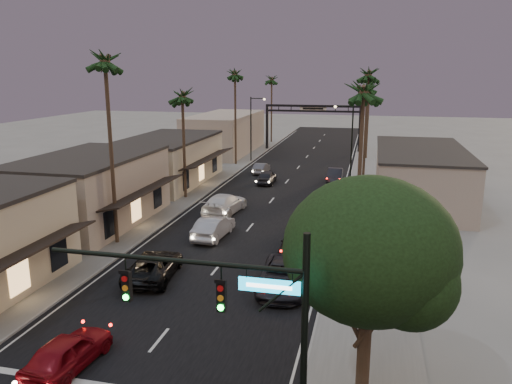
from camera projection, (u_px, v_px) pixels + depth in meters
The scene contains 30 objects.
ground at pixel (277, 193), 51.91m from camera, with size 200.00×200.00×0.00m, color slate.
road at pixel (286, 183), 56.64m from camera, with size 14.00×120.00×0.02m, color black.
sidewalk_left at pixel (223, 168), 65.35m from camera, with size 5.00×92.00×0.12m, color slate.
sidewalk_right at pixel (372, 175), 61.16m from camera, with size 5.00×92.00×0.12m, color slate.
storefront_mid at pixel (90, 192), 40.87m from camera, with size 8.00×14.00×5.50m, color gray.
storefront_far at pixel (167, 162), 56.08m from camera, with size 8.00×16.00×5.00m, color beige.
storefront_dist at pixel (225, 133), 77.74m from camera, with size 8.00×20.00×6.00m, color gray.
building_right at pixel (420, 176), 48.24m from camera, with size 8.00×18.00×5.00m, color gray.
traffic_signal at pixel (243, 313), 15.37m from camera, with size 8.51×0.22×7.80m.
corner_tree at pixel (371, 256), 17.60m from camera, with size 6.20×6.20×8.80m.
arch at pixel (313, 116), 79.02m from camera, with size 15.20×0.40×7.27m.
streetlight_right at pixel (349, 138), 53.87m from camera, with size 2.13×0.30×9.00m.
streetlight_left at pixel (253, 124), 69.23m from camera, with size 2.13×0.30×9.00m.
palm_lb at pixel (105, 56), 33.62m from camera, with size 3.20×3.20×15.20m.
palm_lc at pixel (182, 92), 47.56m from camera, with size 3.20×3.20×12.20m.
palm_ld at pixel (235, 71), 65.10m from camera, with size 3.20×3.20×14.20m.
palm_ra at pixel (364, 86), 32.18m from camera, with size 3.20×3.20×13.20m.
palm_rb at pixel (369, 71), 50.89m from camera, with size 3.20×3.20×14.20m.
palm_rc at pixel (370, 85), 70.29m from camera, with size 3.20×3.20×12.20m.
palm_far at pixel (272, 77), 87.04m from camera, with size 3.20×3.20×13.20m.
oncoming_red at pixel (68, 352), 21.09m from camera, with size 1.84×4.57×1.56m, color maroon.
oncoming_pickup at pixel (154, 266), 30.49m from camera, with size 2.58×5.59×1.55m, color black.
oncoming_silver at pixel (214, 227), 37.87m from camera, with size 1.76×5.05×1.67m, color #9A9BA0.
oncoming_white at pixel (224, 204), 44.45m from camera, with size 2.48×6.10×1.77m, color silver.
oncoming_dgrey at pixel (267, 177), 56.39m from camera, with size 1.79×4.45×1.52m, color black.
oncoming_grey_far at pixel (261, 168), 62.03m from camera, with size 1.40×4.02×1.33m, color #535258.
curbside_near at pixel (284, 276), 28.88m from camera, with size 2.70×5.86×1.63m, color black.
curbside_black at pixel (295, 243), 34.82m from camera, with size 1.90×4.67×1.36m, color black.
curbside_grey at pixel (320, 210), 42.44m from camera, with size 2.00×4.97×1.69m, color #4B4C50.
curbside_far at pixel (335, 176), 57.07m from camera, with size 1.64×4.70×1.55m, color black.
Camera 1 is at (9.26, -9.62, 12.30)m, focal length 35.00 mm.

